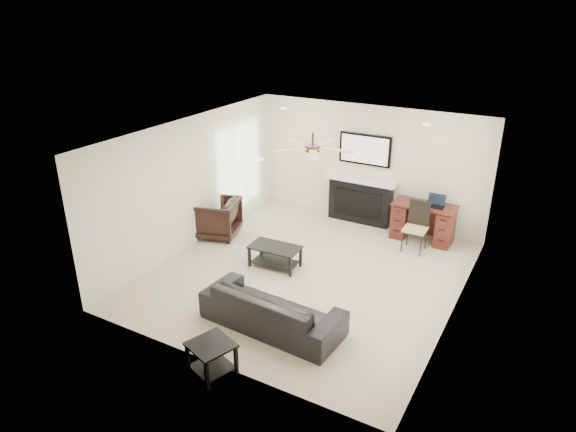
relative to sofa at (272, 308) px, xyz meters
name	(u,v)px	position (x,y,z in m)	size (l,w,h in m)	color
room_shell	(322,184)	(-0.08, 1.73, 1.37)	(5.50, 5.54, 2.52)	beige
sofa	(272,308)	(0.00, 0.00, 0.00)	(2.12, 0.83, 0.62)	black
armchair	(216,218)	(-2.60, 2.15, 0.08)	(0.83, 0.86, 0.78)	black
coffee_table	(275,256)	(-0.90, 1.60, -0.11)	(0.90, 0.50, 0.40)	black
end_table_near	(212,358)	(-0.15, -1.25, -0.08)	(0.52, 0.52, 0.45)	black
end_table_left	(161,239)	(-3.15, 1.10, -0.08)	(0.50, 0.50, 0.45)	black
fireplace_unit	(361,180)	(-0.35, 4.24, 0.65)	(1.52, 0.34, 1.91)	black
desk	(423,222)	(1.09, 3.99, 0.07)	(1.22, 0.56, 0.76)	#3B140E
desk_chair	(415,228)	(1.09, 3.44, 0.18)	(0.42, 0.44, 0.97)	black
laptop	(436,201)	(1.29, 3.97, 0.57)	(0.33, 0.24, 0.23)	black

